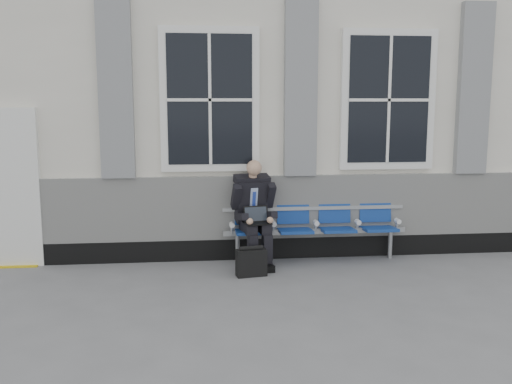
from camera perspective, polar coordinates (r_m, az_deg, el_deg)
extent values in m
plane|color=slate|center=(7.19, 13.55, -9.27)|extent=(70.00, 70.00, 0.00)
cube|color=silver|center=(10.19, 7.36, 8.23)|extent=(14.00, 4.00, 4.20)
cube|color=black|center=(8.49, 10.27, -5.29)|extent=(14.00, 0.10, 0.30)
cube|color=silver|center=(8.35, 10.41, -1.31)|extent=(14.00, 0.08, 0.90)
cube|color=gray|center=(7.93, -13.86, 10.02)|extent=(0.45, 0.14, 2.40)
cube|color=gray|center=(7.99, 4.49, 10.24)|extent=(0.45, 0.14, 2.40)
cube|color=gray|center=(8.80, 20.94, 9.57)|extent=(0.45, 0.14, 2.40)
cube|color=white|center=(7.88, -4.64, 9.17)|extent=(1.35, 0.10, 1.95)
cube|color=black|center=(7.83, -4.63, 9.17)|extent=(1.15, 0.02, 1.75)
cube|color=white|center=(8.33, 13.04, 8.96)|extent=(1.35, 0.10, 1.95)
cube|color=black|center=(8.28, 13.15, 8.95)|extent=(1.15, 0.02, 1.75)
cube|color=black|center=(8.53, -24.08, 0.30)|extent=(0.95, 0.30, 2.10)
cube|color=gold|center=(8.62, -23.88, -6.67)|extent=(0.95, 0.30, 0.02)
cube|color=#9EA0A3|center=(8.10, 5.94, -3.92)|extent=(2.60, 0.07, 0.07)
cube|color=#9EA0A3|center=(8.15, 5.80, -1.60)|extent=(2.60, 0.05, 0.05)
cylinder|color=#9EA0A3|center=(8.00, -1.86, -5.69)|extent=(0.06, 0.06, 0.39)
cylinder|color=#9EA0A3|center=(8.44, 13.27, -5.15)|extent=(0.06, 0.06, 0.39)
cube|color=navy|center=(7.88, -0.37, -4.01)|extent=(0.46, 0.42, 0.07)
cube|color=navy|center=(8.03, -0.52, -1.86)|extent=(0.46, 0.10, 0.40)
cube|color=navy|center=(7.96, 3.94, -3.90)|extent=(0.46, 0.42, 0.07)
cube|color=navy|center=(8.11, 3.71, -1.78)|extent=(0.46, 0.10, 0.40)
cube|color=navy|center=(8.08, 8.15, -3.77)|extent=(0.46, 0.42, 0.07)
cube|color=navy|center=(8.23, 7.83, -1.68)|extent=(0.46, 0.10, 0.40)
cube|color=navy|center=(8.25, 12.20, -3.62)|extent=(0.46, 0.42, 0.07)
cube|color=navy|center=(8.39, 11.81, -1.58)|extent=(0.46, 0.10, 0.40)
cylinder|color=white|center=(7.86, -2.43, -3.29)|extent=(0.07, 0.12, 0.07)
cylinder|color=white|center=(7.92, 1.77, -3.20)|extent=(0.07, 0.12, 0.07)
cylinder|color=white|center=(8.02, 6.03, -3.09)|extent=(0.07, 0.12, 0.07)
cylinder|color=white|center=(8.17, 10.15, -2.97)|extent=(0.07, 0.12, 0.07)
cylinder|color=white|center=(8.35, 13.99, -2.84)|extent=(0.07, 0.12, 0.07)
cube|color=black|center=(7.60, -0.21, -7.65)|extent=(0.15, 0.28, 0.09)
cube|color=black|center=(7.66, 1.24, -7.53)|extent=(0.15, 0.28, 0.09)
cube|color=black|center=(7.60, -0.34, -6.08)|extent=(0.14, 0.15, 0.47)
cube|color=black|center=(7.66, 1.12, -5.97)|extent=(0.14, 0.15, 0.47)
cube|color=black|center=(7.74, -0.78, -3.56)|extent=(0.22, 0.47, 0.14)
cube|color=black|center=(7.79, 0.64, -3.47)|extent=(0.22, 0.47, 0.14)
cube|color=black|center=(7.89, -0.47, -0.87)|extent=(0.47, 0.41, 0.63)
cube|color=#AABBDF|center=(7.77, -0.23, -0.87)|extent=(0.12, 0.11, 0.36)
cube|color=#233CA7|center=(7.77, -0.21, -1.02)|extent=(0.06, 0.08, 0.30)
cube|color=black|center=(7.82, -0.41, 1.27)|extent=(0.52, 0.32, 0.14)
cylinder|color=tan|center=(7.76, -0.31, 1.74)|extent=(0.11, 0.11, 0.10)
sphere|color=tan|center=(7.69, -0.19, 2.42)|extent=(0.21, 0.21, 0.21)
cube|color=black|center=(7.72, -1.99, -0.48)|extent=(0.15, 0.30, 0.37)
cube|color=black|center=(7.85, 1.42, -0.33)|extent=(0.15, 0.30, 0.37)
cube|color=black|center=(7.60, -1.36, -2.48)|extent=(0.14, 0.32, 0.14)
cube|color=black|center=(7.71, 1.53, -2.31)|extent=(0.14, 0.32, 0.14)
sphere|color=tan|center=(7.49, -0.64, -2.96)|extent=(0.09, 0.09, 0.09)
sphere|color=tan|center=(7.57, 1.42, -2.83)|extent=(0.09, 0.09, 0.09)
cube|color=black|center=(7.62, 0.22, -3.14)|extent=(0.37, 0.28, 0.02)
cube|color=black|center=(7.70, -0.02, -2.21)|extent=(0.34, 0.15, 0.21)
cube|color=black|center=(7.70, 0.00, -2.22)|extent=(0.31, 0.12, 0.18)
cube|color=black|center=(7.39, -0.47, -7.10)|extent=(0.41, 0.23, 0.35)
cylinder|color=black|center=(7.34, -0.47, -5.64)|extent=(0.31, 0.11, 0.06)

